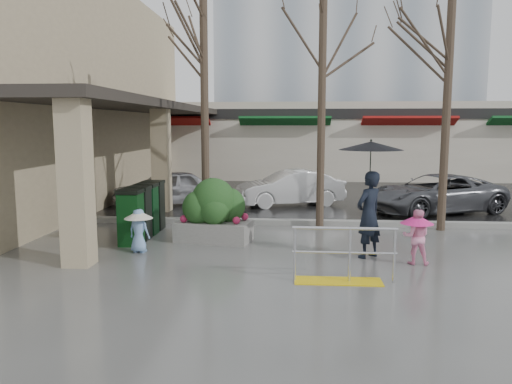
# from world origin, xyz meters

# --- Properties ---
(ground) EXTENTS (120.00, 120.00, 0.00)m
(ground) POSITION_xyz_m (0.00, 0.00, 0.00)
(ground) COLOR #51514F
(ground) RESTS_ON ground
(street_asphalt) EXTENTS (120.00, 36.00, 0.01)m
(street_asphalt) POSITION_xyz_m (0.00, 22.00, 0.01)
(street_asphalt) COLOR black
(street_asphalt) RESTS_ON ground
(curb) EXTENTS (120.00, 0.30, 0.15)m
(curb) POSITION_xyz_m (0.00, 4.00, 0.07)
(curb) COLOR gray
(curb) RESTS_ON ground
(near_building) EXTENTS (6.00, 18.00, 8.00)m
(near_building) POSITION_xyz_m (-9.00, 8.00, 4.00)
(near_building) COLOR tan
(near_building) RESTS_ON ground
(canopy_slab) EXTENTS (2.80, 18.00, 0.25)m
(canopy_slab) POSITION_xyz_m (-4.80, 8.00, 3.62)
(canopy_slab) COLOR #2D2823
(canopy_slab) RESTS_ON pillar_front
(pillar_front) EXTENTS (0.55, 0.55, 3.50)m
(pillar_front) POSITION_xyz_m (-3.90, -0.50, 1.75)
(pillar_front) COLOR tan
(pillar_front) RESTS_ON ground
(pillar_back) EXTENTS (0.55, 0.55, 3.50)m
(pillar_back) POSITION_xyz_m (-3.90, 6.00, 1.75)
(pillar_back) COLOR tan
(pillar_back) RESTS_ON ground
(storefront_row) EXTENTS (34.00, 6.74, 4.00)m
(storefront_row) POSITION_xyz_m (2.00, 17.97, 2.01)
(storefront_row) COLOR beige
(storefront_row) RESTS_ON ground
(handrail) EXTENTS (1.90, 0.50, 1.03)m
(handrail) POSITION_xyz_m (1.36, -1.20, 0.38)
(handrail) COLOR yellow
(handrail) RESTS_ON ground
(tree_west) EXTENTS (3.20, 3.20, 6.80)m
(tree_west) POSITION_xyz_m (-2.00, 3.60, 5.08)
(tree_west) COLOR #382B21
(tree_west) RESTS_ON ground
(tree_midwest) EXTENTS (3.20, 3.20, 7.00)m
(tree_midwest) POSITION_xyz_m (1.20, 3.60, 5.23)
(tree_midwest) COLOR #382B21
(tree_midwest) RESTS_ON ground
(tree_mideast) EXTENTS (3.20, 3.20, 6.50)m
(tree_mideast) POSITION_xyz_m (4.50, 3.60, 4.86)
(tree_mideast) COLOR #382B21
(tree_mideast) RESTS_ON ground
(woman) EXTENTS (1.38, 1.38, 2.56)m
(woman) POSITION_xyz_m (2.09, 0.57, 1.49)
(woman) COLOR black
(woman) RESTS_ON ground
(child_pink) EXTENTS (0.68, 0.68, 1.14)m
(child_pink) POSITION_xyz_m (3.00, 0.13, 0.66)
(child_pink) COLOR #FE9BC6
(child_pink) RESTS_ON ground
(child_blue) EXTENTS (0.65, 0.65, 1.00)m
(child_blue) POSITION_xyz_m (-3.00, 0.62, 0.62)
(child_blue) COLOR #7AA3DA
(child_blue) RESTS_ON ground
(planter) EXTENTS (1.93, 1.19, 1.58)m
(planter) POSITION_xyz_m (-1.48, 1.82, 0.75)
(planter) COLOR slate
(planter) RESTS_ON ground
(news_boxes) EXTENTS (0.57, 2.41, 1.34)m
(news_boxes) POSITION_xyz_m (-3.38, 2.19, 0.67)
(news_boxes) COLOR #0D3B15
(news_boxes) RESTS_ON ground
(car_a) EXTENTS (3.98, 2.95, 1.26)m
(car_a) POSITION_xyz_m (-4.09, 7.17, 0.63)
(car_a) COLOR silver
(car_a) RESTS_ON ground
(car_b) EXTENTS (4.05, 2.54, 1.26)m
(car_b) POSITION_xyz_m (0.32, 7.48, 0.63)
(car_b) COLOR white
(car_b) RESTS_ON ground
(car_c) EXTENTS (4.99, 3.63, 1.26)m
(car_c) POSITION_xyz_m (5.09, 6.37, 0.63)
(car_c) COLOR #56585D
(car_c) RESTS_ON ground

